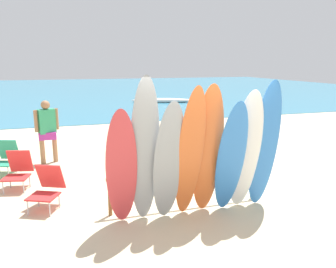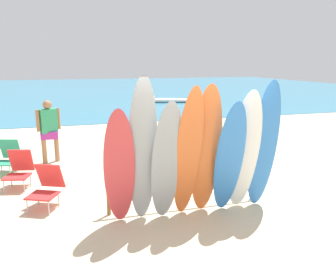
% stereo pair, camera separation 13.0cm
% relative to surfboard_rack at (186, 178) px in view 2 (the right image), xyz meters
% --- Properties ---
extents(ground, '(60.00, 60.00, 0.00)m').
position_rel_surfboard_rack_xyz_m(ground, '(0.00, 14.00, -0.56)').
color(ground, beige).
extents(ocean_water, '(60.00, 40.00, 0.02)m').
position_rel_surfboard_rack_xyz_m(ocean_water, '(0.00, 29.06, -0.55)').
color(ocean_water, teal).
rests_on(ocean_water, ground).
extents(surfboard_rack, '(3.08, 0.07, 0.71)m').
position_rel_surfboard_rack_xyz_m(surfboard_rack, '(0.00, 0.00, 0.00)').
color(surfboard_rack, brown).
rests_on(surfboard_rack, ground).
extents(surfboard_red_0, '(0.56, 0.51, 2.04)m').
position_rel_surfboard_rack_xyz_m(surfboard_red_0, '(-1.33, -0.46, 0.46)').
color(surfboard_red_0, '#D13D42').
rests_on(surfboard_red_0, ground).
extents(surfboard_grey_1, '(0.51, 0.54, 2.54)m').
position_rel_surfboard_rack_xyz_m(surfboard_grey_1, '(-0.94, -0.49, 0.71)').
color(surfboard_grey_1, '#999EA3').
rests_on(surfboard_grey_1, ground).
extents(surfboard_grey_2, '(0.59, 0.57, 2.14)m').
position_rel_surfboard_rack_xyz_m(surfboard_grey_2, '(-0.54, -0.53, 0.51)').
color(surfboard_grey_2, '#999EA3').
rests_on(surfboard_grey_2, ground).
extents(surfboard_orange_3, '(0.53, 0.65, 2.38)m').
position_rel_surfboard_rack_xyz_m(surfboard_orange_3, '(-0.16, -0.54, 0.63)').
color(surfboard_orange_3, orange).
rests_on(surfboard_orange_3, ground).
extents(surfboard_orange_4, '(0.59, 0.58, 2.39)m').
position_rel_surfboard_rack_xyz_m(surfboard_orange_4, '(0.19, -0.47, 0.63)').
color(surfboard_orange_4, orange).
rests_on(surfboard_orange_4, ground).
extents(surfboard_blue_5, '(0.56, 0.68, 2.12)m').
position_rel_surfboard_rack_xyz_m(surfboard_blue_5, '(0.58, -0.60, 0.50)').
color(surfboard_blue_5, '#337AD1').
rests_on(surfboard_blue_5, ground).
extents(surfboard_white_6, '(0.62, 0.61, 2.28)m').
position_rel_surfboard_rack_xyz_m(surfboard_white_6, '(0.92, -0.51, 0.58)').
color(surfboard_white_6, white).
rests_on(surfboard_white_6, ground).
extents(surfboard_blue_7, '(0.57, 0.58, 2.44)m').
position_rel_surfboard_rack_xyz_m(surfboard_blue_7, '(1.29, -0.54, 0.66)').
color(surfboard_blue_7, '#337AD1').
rests_on(surfboard_blue_7, ground).
extents(beachgoer_near_rack, '(0.44, 0.41, 1.49)m').
position_rel_surfboard_rack_xyz_m(beachgoer_near_rack, '(1.27, 8.32, 0.29)').
color(beachgoer_near_rack, tan).
rests_on(beachgoer_near_rack, ground).
extents(beachgoer_by_water, '(0.61, 0.37, 1.72)m').
position_rel_surfboard_rack_xyz_m(beachgoer_by_water, '(-2.66, 3.71, 0.43)').
color(beachgoer_by_water, '#9E704C').
rests_on(beachgoer_by_water, ground).
extents(beach_chair_red, '(0.63, 0.73, 0.84)m').
position_rel_surfboard_rack_xyz_m(beach_chair_red, '(-3.21, 1.94, -0.13)').
color(beach_chair_red, '#B7B7BC').
rests_on(beach_chair_red, ground).
extents(beach_chair_blue, '(0.68, 0.76, 0.84)m').
position_rel_surfboard_rack_xyz_m(beach_chair_blue, '(-3.63, 3.09, -0.13)').
color(beach_chair_blue, '#B7B7BC').
rests_on(beach_chair_blue, ground).
extents(beach_chair_striped, '(0.73, 0.82, 0.83)m').
position_rel_surfboard_rack_xyz_m(beach_chair_striped, '(-2.56, 0.69, -0.13)').
color(beach_chair_striped, '#B7B7BC').
rests_on(beach_chair_striped, ground).
extents(distant_boat, '(4.19, 1.81, 0.34)m').
position_rel_surfboard_rack_xyz_m(distant_boat, '(4.13, 15.92, -0.41)').
color(distant_boat, silver).
rests_on(distant_boat, ground).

